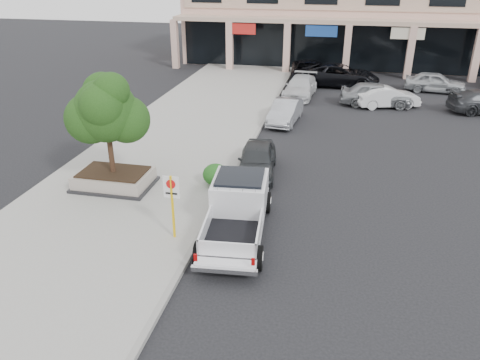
% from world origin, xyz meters
% --- Properties ---
extents(ground, '(120.00, 120.00, 0.00)m').
position_xyz_m(ground, '(0.00, 0.00, 0.00)').
color(ground, black).
rests_on(ground, ground).
extents(sidewalk, '(8.00, 52.00, 0.15)m').
position_xyz_m(sidewalk, '(-5.50, 6.00, 0.07)').
color(sidewalk, gray).
rests_on(sidewalk, ground).
extents(curb, '(0.20, 52.00, 0.15)m').
position_xyz_m(curb, '(-1.55, 6.00, 0.07)').
color(curb, gray).
rests_on(curb, ground).
extents(strip_mall, '(40.55, 12.43, 9.50)m').
position_xyz_m(strip_mall, '(8.00, 33.93, 4.75)').
color(strip_mall, '#CBA18F').
rests_on(strip_mall, ground).
extents(planter, '(3.20, 2.20, 0.68)m').
position_xyz_m(planter, '(-6.18, 2.74, 0.48)').
color(planter, black).
rests_on(planter, sidewalk).
extents(planter_tree, '(2.90, 2.55, 4.00)m').
position_xyz_m(planter_tree, '(-6.05, 2.90, 3.41)').
color(planter_tree, black).
rests_on(planter_tree, planter).
extents(no_parking_sign, '(0.55, 0.09, 2.30)m').
position_xyz_m(no_parking_sign, '(-2.35, -0.56, 1.63)').
color(no_parking_sign, yellow).
rests_on(no_parking_sign, sidewalk).
extents(hedge, '(1.10, 0.99, 0.93)m').
position_xyz_m(hedge, '(-2.04, 3.77, 0.62)').
color(hedge, '#154112').
rests_on(hedge, sidewalk).
extents(pickup_truck, '(2.65, 5.95, 1.82)m').
position_xyz_m(pickup_truck, '(-0.35, 0.26, 0.91)').
color(pickup_truck, white).
rests_on(pickup_truck, ground).
extents(curb_car_a, '(2.04, 4.20, 1.38)m').
position_xyz_m(curb_car_a, '(-0.60, 5.58, 0.69)').
color(curb_car_a, '#2B2E30').
rests_on(curb_car_a, ground).
extents(curb_car_b, '(1.82, 4.19, 1.34)m').
position_xyz_m(curb_car_b, '(-0.31, 13.35, 0.67)').
color(curb_car_b, '#A5A6AD').
rests_on(curb_car_b, ground).
extents(curb_car_c, '(2.31, 4.97, 1.40)m').
position_xyz_m(curb_car_c, '(-0.03, 19.48, 0.70)').
color(curb_car_c, silver).
rests_on(curb_car_c, ground).
extents(curb_car_d, '(2.99, 5.66, 1.52)m').
position_xyz_m(curb_car_d, '(-0.02, 24.76, 0.76)').
color(curb_car_d, black).
rests_on(curb_car_d, ground).
extents(lot_car_a, '(4.69, 1.93, 1.59)m').
position_xyz_m(lot_car_a, '(5.11, 18.19, 0.80)').
color(lot_car_a, gray).
rests_on(lot_car_a, ground).
extents(lot_car_b, '(4.37, 2.68, 1.36)m').
position_xyz_m(lot_car_b, '(5.84, 18.03, 0.68)').
color(lot_car_b, silver).
rests_on(lot_car_b, ground).
extents(lot_car_d, '(6.10, 2.92, 1.68)m').
position_xyz_m(lot_car_d, '(2.59, 23.25, 0.84)').
color(lot_car_d, black).
rests_on(lot_car_d, ground).
extents(lot_car_e, '(4.46, 2.26, 1.46)m').
position_xyz_m(lot_car_e, '(9.53, 22.94, 0.73)').
color(lot_car_e, '#AFB3B7').
rests_on(lot_car_e, ground).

